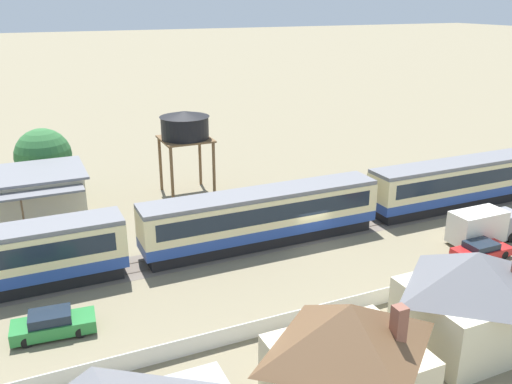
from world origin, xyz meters
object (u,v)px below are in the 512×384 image
object	(u,v)px
water_tower	(185,127)
parked_car_green	(53,324)
station_building	(22,201)
parked_car_red	(481,250)
cottage_brown_roof	(348,354)
cottage_grey_roof_2	(472,297)
passenger_train	(266,214)
yard_tree_0	(43,156)
delivery_truck_grey	(484,226)

from	to	relation	value
water_tower	parked_car_green	bearing A→B (deg)	-125.61
station_building	parked_car_red	bearing A→B (deg)	-32.84
cottage_brown_roof	parked_car_red	bearing A→B (deg)	26.82
station_building	cottage_grey_roof_2	world-z (taller)	cottage_grey_roof_2
cottage_grey_roof_2	parked_car_red	distance (m)	11.54
parked_car_green	passenger_train	bearing A→B (deg)	26.01
parked_car_red	yard_tree_0	xyz separation A→B (m)	(-27.27, 25.37, 3.59)
cottage_brown_roof	delivery_truck_grey	distance (m)	22.04
passenger_train	station_building	xyz separation A→B (m)	(-16.56, 10.45, 0.05)
water_tower	parked_car_red	world-z (taller)	water_tower
station_building	yard_tree_0	world-z (taller)	yard_tree_0
cottage_grey_roof_2	delivery_truck_grey	size ratio (longest dim) A/B	1.16
parked_car_green	delivery_truck_grey	xyz separation A→B (m)	(30.91, -0.64, 0.66)
parked_car_green	yard_tree_0	size ratio (longest dim) A/B	0.69
water_tower	parked_car_green	xyz separation A→B (m)	(-13.74, -19.18, -5.80)
station_building	cottage_brown_roof	xyz separation A→B (m)	(12.42, -27.74, 0.37)
cottage_brown_roof	yard_tree_0	xyz separation A→B (m)	(-10.13, 34.03, 1.43)
passenger_train	water_tower	xyz separation A→B (m)	(-2.04, 13.14, 4.14)
yard_tree_0	cottage_grey_roof_2	bearing A→B (deg)	-60.29
passenger_train	parked_car_green	bearing A→B (deg)	-159.06
station_building	cottage_brown_roof	size ratio (longest dim) A/B	1.47
station_building	cottage_brown_roof	world-z (taller)	cottage_brown_roof
delivery_truck_grey	yard_tree_0	size ratio (longest dim) A/B	0.90
passenger_train	parked_car_green	xyz separation A→B (m)	(-15.77, -6.04, -1.65)
yard_tree_0	water_tower	bearing A→B (deg)	-16.43
parked_car_red	yard_tree_0	bearing A→B (deg)	137.15
water_tower	cottage_grey_roof_2	bearing A→B (deg)	-77.54
cottage_grey_roof_2	yard_tree_0	bearing A→B (deg)	119.71
yard_tree_0	parked_car_red	bearing A→B (deg)	-42.93
cottage_grey_roof_2	delivery_truck_grey	world-z (taller)	cottage_grey_roof_2
passenger_train	yard_tree_0	bearing A→B (deg)	130.43
passenger_train	parked_car_red	xyz separation A→B (m)	(13.00, -8.62, -1.74)
passenger_train	yard_tree_0	distance (m)	22.08
delivery_truck_grey	yard_tree_0	bearing A→B (deg)	141.45
cottage_grey_roof_2	passenger_train	bearing A→B (deg)	105.40
parked_car_green	delivery_truck_grey	distance (m)	30.92
station_building	yard_tree_0	distance (m)	6.93
parked_car_red	parked_car_green	world-z (taller)	parked_car_green
parked_car_red	station_building	bearing A→B (deg)	147.24
water_tower	delivery_truck_grey	xyz separation A→B (m)	(17.17, -19.82, -5.14)
passenger_train	cottage_grey_roof_2	bearing A→B (deg)	-74.60
cottage_grey_roof_2	parked_car_red	bearing A→B (deg)	40.51
passenger_train	parked_car_red	world-z (taller)	passenger_train
passenger_train	parked_car_green	distance (m)	16.97
passenger_train	parked_car_green	size ratio (longest dim) A/B	12.61
passenger_train	delivery_truck_grey	size ratio (longest dim) A/B	9.64
passenger_train	cottage_brown_roof	xyz separation A→B (m)	(-4.13, -17.29, 0.42)
station_building	yard_tree_0	bearing A→B (deg)	70.02
cottage_brown_roof	delivery_truck_grey	bearing A→B (deg)	28.84
passenger_train	cottage_grey_roof_2	size ratio (longest dim) A/B	8.30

